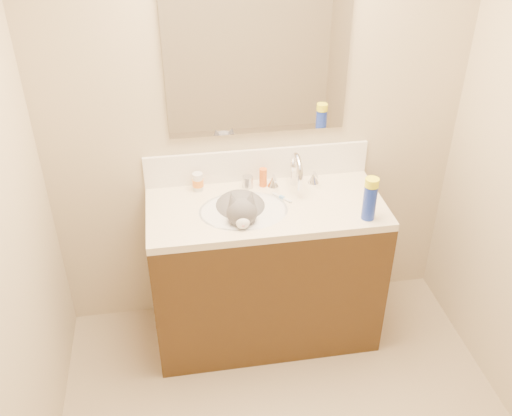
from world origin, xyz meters
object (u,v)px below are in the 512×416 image
object	(u,v)px
faucet	(296,174)
cat	(241,213)
pill_bottle	(198,182)
amber_bottle	(263,177)
vanity_cabinet	(265,274)
basin	(244,222)
spray_can	(369,203)
silver_jar	(248,182)

from	to	relation	value
faucet	cat	bearing A→B (deg)	-154.70
pill_bottle	faucet	bearing A→B (deg)	-7.46
amber_bottle	faucet	bearing A→B (deg)	-17.95
amber_bottle	pill_bottle	bearing A→B (deg)	177.74
vanity_cabinet	basin	world-z (taller)	basin
basin	spray_can	bearing A→B (deg)	-15.81
faucet	spray_can	xyz separation A→B (m)	(0.29, -0.33, 0.00)
basin	spray_can	distance (m)	0.63
silver_jar	pill_bottle	bearing A→B (deg)	177.04
cat	amber_bottle	size ratio (longest dim) A/B	4.01
vanity_cabinet	silver_jar	xyz separation A→B (m)	(-0.06, 0.19, 0.48)
vanity_cabinet	amber_bottle	xyz separation A→B (m)	(0.02, 0.19, 0.50)
spray_can	vanity_cabinet	bearing A→B (deg)	157.20
vanity_cabinet	amber_bottle	world-z (taller)	amber_bottle
silver_jar	amber_bottle	xyz separation A→B (m)	(0.08, -0.00, 0.02)
basin	silver_jar	world-z (taller)	silver_jar
vanity_cabinet	cat	xyz separation A→B (m)	(-0.13, -0.01, 0.42)
basin	pill_bottle	size ratio (longest dim) A/B	4.61
silver_jar	basin	bearing A→B (deg)	-104.08
vanity_cabinet	faucet	bearing A→B (deg)	37.29
pill_bottle	amber_bottle	distance (m)	0.34
cat	pill_bottle	world-z (taller)	cat
silver_jar	vanity_cabinet	bearing A→B (deg)	-71.13
vanity_cabinet	silver_jar	world-z (taller)	silver_jar
cat	amber_bottle	bearing A→B (deg)	58.17
spray_can	amber_bottle	bearing A→B (deg)	139.32
faucet	amber_bottle	world-z (taller)	faucet
faucet	silver_jar	xyz separation A→B (m)	(-0.24, 0.05, -0.05)
faucet	silver_jar	size ratio (longest dim) A/B	4.40
silver_jar	spray_can	size ratio (longest dim) A/B	0.36
pill_bottle	spray_can	distance (m)	0.89
basin	amber_bottle	distance (m)	0.29
faucet	vanity_cabinet	bearing A→B (deg)	-142.71
cat	pill_bottle	size ratio (longest dim) A/B	4.18
pill_bottle	spray_can	xyz separation A→B (m)	(0.79, -0.40, 0.04)
pill_bottle	spray_can	size ratio (longest dim) A/B	0.55
vanity_cabinet	cat	bearing A→B (deg)	-176.01
basin	amber_bottle	world-z (taller)	amber_bottle
cat	spray_can	xyz separation A→B (m)	(0.60, -0.19, 0.12)
vanity_cabinet	amber_bottle	size ratio (longest dim) A/B	11.83
vanity_cabinet	faucet	distance (m)	0.58
spray_can	basin	bearing A→B (deg)	164.19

